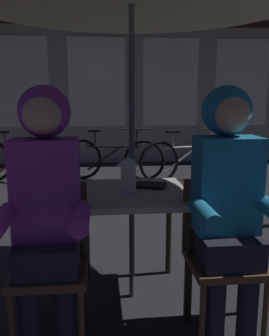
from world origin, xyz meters
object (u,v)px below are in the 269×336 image
Objects in this scene: cafe_table at (132,206)px; bicycle_fourth at (189,159)px; person_left_hooded at (46,195)px; bicycle_third at (113,159)px; bicycle_second at (23,161)px; lantern at (128,174)px; chair_right at (221,248)px; person_right_hooded at (228,190)px; book at (151,185)px; chair_left at (51,255)px.

bicycle_fourth is at bearing 70.04° from cafe_table.
person_left_hooded reaches higher than bicycle_third.
bicycle_fourth is at bearing -3.13° from bicycle_second.
lantern is 3.83m from bicycle_second.
bicycle_third is (0.04, 3.57, -0.51)m from lantern.
chair_right is 0.53× the size of bicycle_fourth.
bicycle_second is at bearing 115.36° from person_right_hooded.
lantern is at bearing -127.14° from cafe_table.
lantern is 0.14× the size of bicycle_fourth.
person_left_hooded is 0.81m from book.
bicycle_fourth is (1.70, 3.79, -0.50)m from person_left_hooded.
bicycle_third is (-0.47, 3.91, -0.14)m from chair_right.
lantern is 0.14× the size of bicycle_second.
cafe_table is at bearing -109.96° from bicycle_fourth.
chair_left and chair_right have the same top height.
lantern reaches higher than book.
chair_left is 3.98m from bicycle_second.
chair_right is at bearing -37.55° from cafe_table.
chair_right is at bearing -35.49° from book.
bicycle_third is (0.01, 3.54, -0.29)m from cafe_table.
book is at bearing -87.95° from bicycle_third.
cafe_table is at bearing 138.43° from person_right_hooded.
person_left_hooded is (-0.48, -0.43, 0.21)m from cafe_table.
chair_right is 3.81m from bicycle_fourth.
chair_left is (-0.48, -0.37, -0.15)m from cafe_table.
person_left_hooded is at bearing -77.06° from bicycle_second.
lantern is 0.23m from book.
person_right_hooded is at bearing -3.39° from chair_left.
cafe_table is at bearing 37.55° from chair_left.
chair_right is 4.35× the size of book.
bicycle_fourth is (1.22, 3.36, -0.29)m from cafe_table.
bicycle_second is 1.00× the size of bicycle_third.
chair_left is 0.52× the size of bicycle_second.
lantern reaches higher than bicycle_third.
bicycle_third reaches higher than book.
person_left_hooded is at bearing -122.02° from book.
chair_left is 0.53× the size of bicycle_fourth.
lantern is 0.27× the size of chair_right.
person_right_hooded is 0.84× the size of bicycle_second.
bicycle_third is at bearing 89.79° from cafe_table.
person_right_hooded is 0.85× the size of bicycle_third.
bicycle_second is at bearing 110.97° from lantern.
chair_left reaches higher than book.
person_left_hooded is (-0.00, -0.06, 0.36)m from chair_left.
person_left_hooded is at bearing 180.00° from person_right_hooded.
chair_left is (-0.45, -0.33, -0.37)m from lantern.
book reaches higher than cafe_table.
chair_left is at bearing 180.00° from chair_right.
lantern is 0.14× the size of bicycle_third.
lantern is at bearing 142.28° from person_right_hooded.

